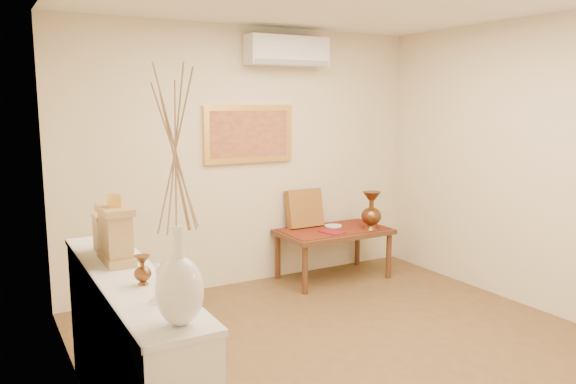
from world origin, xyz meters
TOP-DOWN VIEW (x-y plane):
  - floor at (0.00, 0.00)m, footprint 4.50×4.50m
  - wall_back at (0.00, 2.25)m, footprint 4.00×0.02m
  - wall_left at (-2.00, 0.00)m, footprint 0.02×4.50m
  - wall_right at (2.00, 0.00)m, footprint 0.02×4.50m
  - white_vase at (-1.80, -0.86)m, footprint 0.21×0.21m
  - candlestick at (-1.80, -0.54)m, footprint 0.09×0.09m
  - brass_urn_small at (-1.80, -0.24)m, footprint 0.09×0.09m
  - table_cloth at (0.85, 1.88)m, footprint 1.14×0.59m
  - brass_urn_tall at (1.20, 1.68)m, footprint 0.22×0.22m
  - plate at (0.92, 1.99)m, footprint 0.19×0.19m
  - menu at (0.74, 1.75)m, footprint 0.23×0.28m
  - cushion at (0.63, 2.13)m, footprint 0.42×0.18m
  - display_ledge at (-1.82, 0.00)m, footprint 0.37×2.02m
  - mantel_clock at (-1.82, 0.25)m, footprint 0.17×0.36m
  - wooden_chest at (-1.81, 0.53)m, footprint 0.16×0.21m
  - low_table at (0.85, 1.88)m, footprint 1.20×0.70m
  - painting at (0.00, 2.22)m, footprint 1.00×0.06m
  - ac_unit at (0.40, 2.12)m, footprint 0.90×0.25m

SIDE VIEW (x-z plane):
  - floor at x=0.00m, z-range 0.00..0.00m
  - low_table at x=0.85m, z-range 0.21..0.76m
  - display_ledge at x=-1.82m, z-range 0.00..0.98m
  - table_cloth at x=0.85m, z-range 0.55..0.56m
  - plate at x=0.92m, z-range 0.56..0.57m
  - menu at x=0.74m, z-range 0.56..0.57m
  - cushion at x=0.63m, z-range 0.55..0.98m
  - brass_urn_tall at x=1.20m, z-range 0.56..1.06m
  - candlestick at x=-1.80m, z-range 0.98..1.18m
  - brass_urn_small at x=-1.80m, z-range 0.98..1.19m
  - wooden_chest at x=-1.81m, z-range 0.98..1.22m
  - mantel_clock at x=-1.82m, z-range 0.95..1.36m
  - wall_back at x=0.00m, z-range 0.00..2.70m
  - wall_left at x=-2.00m, z-range 0.00..2.70m
  - wall_right at x=2.00m, z-range 0.00..2.70m
  - white_vase at x=-1.80m, z-range 0.98..2.08m
  - painting at x=0.00m, z-range 1.30..1.90m
  - ac_unit at x=0.40m, z-range 2.30..2.60m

